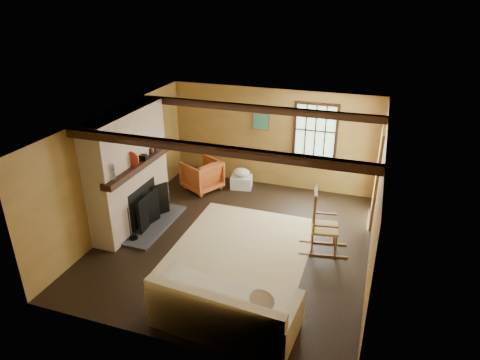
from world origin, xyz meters
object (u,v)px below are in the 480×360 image
at_px(fireplace, 130,174).
at_px(armchair, 202,175).
at_px(rocking_chair, 322,226).
at_px(sofa, 224,312).
at_px(laundry_basket, 241,182).

relative_size(fireplace, armchair, 2.95).
xyz_separation_m(rocking_chair, sofa, (-1.00, -2.48, -0.22)).
xyz_separation_m(sofa, laundry_basket, (-1.26, 4.57, -0.15)).
bearing_deg(rocking_chair, sofa, 148.52).
bearing_deg(sofa, fireplace, 146.27).
relative_size(fireplace, laundry_basket, 4.80).
relative_size(fireplace, sofa, 1.11).
height_order(laundry_basket, armchair, armchair).
bearing_deg(armchair, fireplace, 8.45).
distance_m(sofa, laundry_basket, 4.75).
xyz_separation_m(fireplace, laundry_basket, (1.58, 2.31, -0.95)).
xyz_separation_m(rocking_chair, armchair, (-3.15, 1.72, -0.15)).
height_order(sofa, armchair, sofa).
bearing_deg(fireplace, laundry_basket, 55.59).
xyz_separation_m(laundry_basket, armchair, (-0.88, -0.37, 0.22)).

